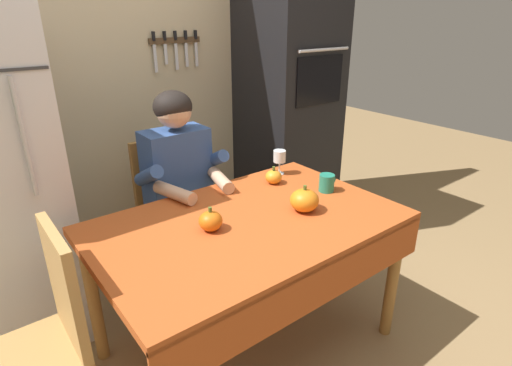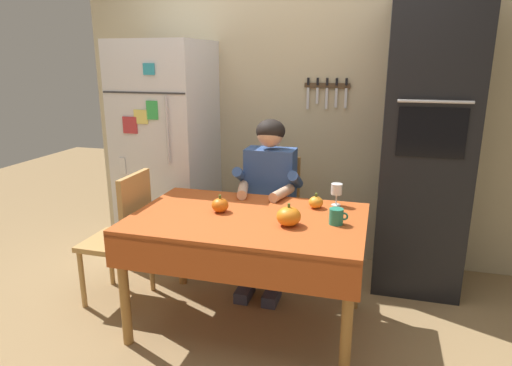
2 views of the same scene
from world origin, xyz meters
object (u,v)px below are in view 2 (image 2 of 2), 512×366
object	(u,v)px
dining_table	(247,230)
wine_glass	(337,190)
chair_behind_person	(274,211)
chair_left_side	(125,233)
coffee_mug	(337,216)
pumpkin_small	(220,205)
wall_oven	(425,147)
refrigerator	(168,154)
pumpkin_large	(316,202)
pumpkin_medium	(289,216)
seated_person	(268,190)

from	to	relation	value
dining_table	wine_glass	bearing A→B (deg)	37.18
chair_behind_person	chair_left_side	distance (m)	1.13
chair_behind_person	coffee_mug	xyz separation A→B (m)	(0.55, -0.76, 0.28)
chair_left_side	pumpkin_small	world-z (taller)	chair_left_side
wall_oven	wine_glass	bearing A→B (deg)	-135.45
refrigerator	wine_glass	xyz separation A→B (m)	(1.44, -0.51, -0.06)
coffee_mug	wine_glass	xyz separation A→B (m)	(-0.04, 0.34, 0.06)
dining_table	chair_behind_person	bearing A→B (deg)	91.53
coffee_mug	pumpkin_large	world-z (taller)	pumpkin_large
pumpkin_large	pumpkin_medium	distance (m)	0.37
chair_left_side	seated_person	bearing A→B (deg)	30.62
pumpkin_large	seated_person	bearing A→B (deg)	140.93
refrigerator	wall_oven	distance (m)	2.01
chair_left_side	pumpkin_small	distance (m)	0.76
refrigerator	pumpkin_large	world-z (taller)	refrigerator
wall_oven	pumpkin_medium	size ratio (longest dim) A/B	15.00
chair_left_side	pumpkin_medium	bearing A→B (deg)	-7.32
wall_oven	chair_left_side	size ratio (longest dim) A/B	2.26
pumpkin_medium	pumpkin_small	xyz separation A→B (m)	(-0.46, 0.11, -0.01)
refrigerator	pumpkin_medium	xyz separation A→B (m)	(1.22, -0.95, -0.11)
chair_behind_person	pumpkin_large	world-z (taller)	chair_behind_person
seated_person	pumpkin_large	xyz separation A→B (m)	(0.39, -0.32, 0.04)
wall_oven	pumpkin_medium	bearing A→B (deg)	-128.30
chair_behind_person	pumpkin_small	world-z (taller)	chair_behind_person
refrigerator	wine_glass	bearing A→B (deg)	-19.53
wine_glass	pumpkin_medium	size ratio (longest dim) A/B	1.04
wine_glass	coffee_mug	bearing A→B (deg)	-83.85
dining_table	chair_left_side	size ratio (longest dim) A/B	1.51
chair_behind_person	wine_glass	distance (m)	0.74
wall_oven	pumpkin_small	xyz separation A→B (m)	(-1.24, -0.88, -0.27)
coffee_mug	pumpkin_large	xyz separation A→B (m)	(-0.16, 0.26, -0.01)
wine_glass	pumpkin_medium	bearing A→B (deg)	-116.85
refrigerator	pumpkin_small	world-z (taller)	refrigerator
wine_glass	pumpkin_small	world-z (taller)	wine_glass
dining_table	wall_oven	bearing A→B (deg)	41.31
coffee_mug	wine_glass	size ratio (longest dim) A/B	0.75
seated_person	pumpkin_medium	distance (m)	0.73
wall_oven	dining_table	distance (m)	1.45
refrigerator	chair_left_side	world-z (taller)	refrigerator
pumpkin_small	coffee_mug	bearing A→B (deg)	-1.50
wall_oven	coffee_mug	xyz separation A→B (m)	(-0.52, -0.89, -0.26)
refrigerator	seated_person	distance (m)	0.98
chair_behind_person	chair_left_side	xyz separation A→B (m)	(-0.88, -0.71, 0.00)
refrigerator	coffee_mug	xyz separation A→B (m)	(1.48, -0.85, -0.11)
pumpkin_large	wall_oven	bearing A→B (deg)	43.29
wall_oven	dining_table	world-z (taller)	wall_oven
dining_table	coffee_mug	world-z (taller)	coffee_mug
wall_oven	wine_glass	distance (m)	0.81
dining_table	seated_person	distance (m)	0.61
wine_glass	pumpkin_small	size ratio (longest dim) A/B	1.32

